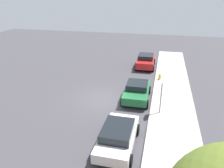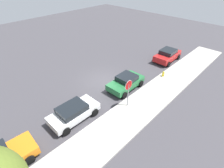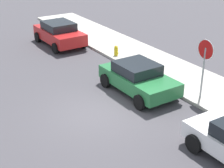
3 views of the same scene
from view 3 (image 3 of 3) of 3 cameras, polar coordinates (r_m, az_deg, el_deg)
name	(u,v)px [view 3 (image 3 of 3)]	position (r m, az deg, el deg)	size (l,w,h in m)	color
ground_plane	(97,112)	(13.77, -2.45, -4.73)	(60.00, 60.00, 0.00)	#423F44
sidewalk_curb	(193,82)	(16.68, 13.30, 0.30)	(32.00, 3.14, 0.14)	#B2ADA3
stop_sign	(205,59)	(14.57, 15.14, 4.09)	(0.84, 0.08, 2.66)	gray
parked_car_green	(138,78)	(15.17, 4.38, 1.05)	(3.83, 2.09, 1.36)	#236B38
parked_car_red	(59,33)	(21.82, -8.75, 8.34)	(3.99, 2.13, 1.46)	red
fire_hydrant	(116,52)	(19.45, 0.68, 5.41)	(0.30, 0.22, 0.72)	gold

